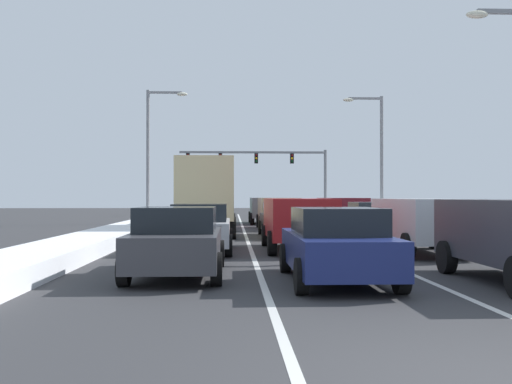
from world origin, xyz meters
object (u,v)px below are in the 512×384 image
Objects in this scene: suv_maroon_right_lane_fourth at (342,210)px; street_lamp_right_mid at (376,147)px; suv_gray_center_lane_fifth at (266,208)px; sedan_charcoal_left_lane_nearest at (178,241)px; suv_maroon_left_lane_fourth at (210,209)px; street_lamp_left_mid at (153,144)px; suv_tan_center_lane_fourth at (278,210)px; box_truck_left_lane_third at (207,193)px; sedan_black_center_lane_third at (283,219)px; traffic_light_gantry at (270,164)px; sedan_white_right_lane_third at (372,220)px; sedan_silver_left_lane_second at (200,228)px; suv_silver_right_lane_second at (422,220)px; sedan_green_right_lane_fifth at (322,212)px; suv_red_center_lane_second at (298,219)px; suv_green_left_lane_fifth at (214,207)px; sedan_navy_center_lane_nearest at (336,244)px.

street_lamp_right_mid reaches higher than suv_maroon_right_lane_fourth.
suv_gray_center_lane_fifth is 1.09× the size of sedan_charcoal_left_lane_nearest.
street_lamp_left_mid reaches higher than suv_maroon_left_lane_fourth.
box_truck_left_lane_third reaches higher than suv_tan_center_lane_fourth.
sedan_black_center_lane_third is 30.59m from traffic_light_gantry.
street_lamp_right_mid is at bearing 67.03° from sedan_charcoal_left_lane_nearest.
sedan_white_right_lane_third and sedan_silver_left_lane_second have the same top height.
suv_maroon_left_lane_fourth is (-7.11, 10.14, 0.25)m from sedan_white_right_lane_third.
suv_silver_right_lane_second reaches higher than sedan_green_right_lane_fifth.
sedan_black_center_lane_third is at bearing -92.37° from suv_tan_center_lane_fourth.
sedan_white_right_lane_third is 1.00× the size of sedan_black_center_lane_third.
suv_gray_center_lane_fifth is 18.19m from traffic_light_gantry.
suv_silver_right_lane_second is 11.14m from box_truck_left_lane_third.
suv_tan_center_lane_fourth is at bearing -119.63° from sedan_green_right_lane_fifth.
sedan_black_center_lane_third is 0.32× the size of traffic_light_gantry.
suv_maroon_right_lane_fourth is at bearing -25.29° from suv_maroon_left_lane_fourth.
traffic_light_gantry is 1.62× the size of street_lamp_left_mid.
suv_maroon_right_lane_fourth is 0.35× the size of traffic_light_gantry.
sedan_white_right_lane_third is 7.35m from box_truck_left_lane_third.
traffic_light_gantry is (-2.22, 24.64, 3.87)m from suv_maroon_right_lane_fourth.
sedan_green_right_lane_fifth is at bearing 74.05° from sedan_charcoal_left_lane_nearest.
sedan_silver_left_lane_second is at bearing 173.59° from suv_silver_right_lane_second.
suv_silver_right_lane_second is 1.09× the size of sedan_black_center_lane_third.
traffic_light_gantry is at bearing 76.99° from suv_maroon_left_lane_fourth.
box_truck_left_lane_third is at bearing 162.45° from sedan_white_right_lane_third.
street_lamp_left_mid is at bearing 119.47° from sedan_black_center_lane_third.
suv_maroon_left_lane_fourth is at bearing 102.47° from suv_red_center_lane_second.
street_lamp_left_mid is at bearing -116.65° from traffic_light_gantry.
sedan_silver_left_lane_second is (-3.20, -6.90, 0.00)m from sedan_black_center_lane_third.
traffic_light_gantry reaches higher than suv_green_left_lane_fifth.
sedan_charcoal_left_lane_nearest is 0.54× the size of street_lamp_right_mid.
suv_silver_right_lane_second is 0.68× the size of box_truck_left_lane_third.
suv_maroon_left_lane_fourth is 12.01m from street_lamp_right_mid.
suv_green_left_lane_fifth reaches higher than sedan_silver_left_lane_second.
sedan_black_center_lane_third is (-3.58, 7.66, -0.25)m from suv_silver_right_lane_second.
box_truck_left_lane_third is at bearing -125.08° from suv_tan_center_lane_fourth.
suv_green_left_lane_fifth is (-3.37, 28.82, 0.25)m from sedan_navy_center_lane_nearest.
traffic_light_gantry reaches higher than sedan_black_center_lane_third.
suv_tan_center_lane_fourth is at bearing -37.47° from suv_maroon_left_lane_fourth.
suv_silver_right_lane_second is 20.53m from suv_gray_center_lane_fifth.
sedan_black_center_lane_third is 0.54× the size of street_lamp_right_mid.
suv_tan_center_lane_fourth is (0.25, 6.13, 0.25)m from sedan_black_center_lane_third.
sedan_charcoal_left_lane_nearest is at bearing -119.13° from suv_red_center_lane_second.
sedan_navy_center_lane_nearest is (-3.65, -25.42, 0.00)m from sedan_green_right_lane_fifth.
suv_green_left_lane_fifth is at bearing 90.71° from sedan_silver_left_lane_second.
sedan_green_right_lane_fifth is at bearing -25.82° from suv_green_left_lane_fifth.
sedan_green_right_lane_fifth is 19.98m from sedan_silver_left_lane_second.
traffic_light_gantry reaches higher than sedan_navy_center_lane_nearest.
box_truck_left_lane_third is at bearing 113.27° from suv_red_center_lane_second.
suv_silver_right_lane_second is at bearing -90.22° from sedan_white_right_lane_third.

